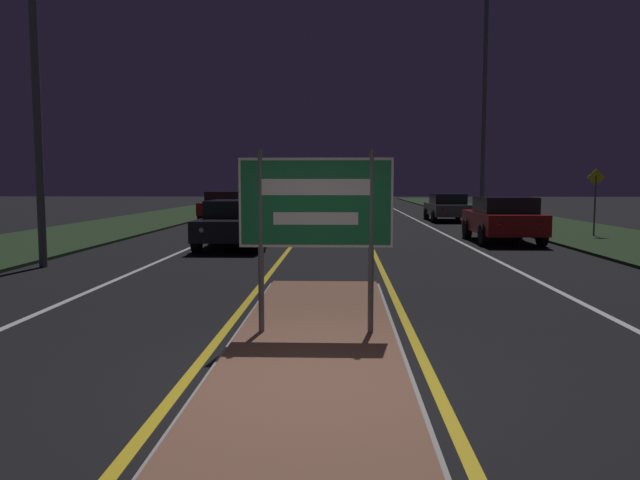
# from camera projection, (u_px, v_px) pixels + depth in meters

# --- Properties ---
(ground_plane) EXTENTS (160.00, 160.00, 0.00)m
(ground_plane) POSITION_uv_depth(u_px,v_px,m) (307.00, 391.00, 5.82)
(ground_plane) COLOR black
(median_island) EXTENTS (2.05, 8.08, 0.10)m
(median_island) POSITION_uv_depth(u_px,v_px,m) (316.00, 336.00, 7.73)
(median_island) COLOR #999993
(median_island) RESTS_ON ground_plane
(verge_left) EXTENTS (5.00, 100.00, 0.08)m
(verge_left) POSITION_uv_depth(u_px,v_px,m) (107.00, 228.00, 26.04)
(verge_left) COLOR #23381E
(verge_left) RESTS_ON ground_plane
(verge_right) EXTENTS (5.00, 100.00, 0.08)m
(verge_right) POSITION_uv_depth(u_px,v_px,m) (567.00, 229.00, 25.39)
(verge_right) COLOR #23381E
(verge_right) RESTS_ON ground_plane
(centre_line_yellow_left) EXTENTS (0.12, 70.00, 0.01)m
(centre_line_yellow_left) POSITION_uv_depth(u_px,v_px,m) (310.00, 222.00, 30.74)
(centre_line_yellow_left) COLOR gold
(centre_line_yellow_left) RESTS_ON ground_plane
(centre_line_yellow_right) EXTENTS (0.12, 70.00, 0.01)m
(centre_line_yellow_right) POSITION_uv_depth(u_px,v_px,m) (360.00, 222.00, 30.65)
(centre_line_yellow_right) COLOR gold
(centre_line_yellow_right) RESTS_ON ground_plane
(lane_line_white_left) EXTENTS (0.12, 70.00, 0.01)m
(lane_line_white_left) POSITION_uv_depth(u_px,v_px,m) (250.00, 222.00, 30.84)
(lane_line_white_left) COLOR silver
(lane_line_white_left) RESTS_ON ground_plane
(lane_line_white_right) EXTENTS (0.12, 70.00, 0.01)m
(lane_line_white_right) POSITION_uv_depth(u_px,v_px,m) (421.00, 222.00, 30.55)
(lane_line_white_right) COLOR silver
(lane_line_white_right) RESTS_ON ground_plane
(edge_line_white_left) EXTENTS (0.10, 70.00, 0.01)m
(edge_line_white_left) POSITION_uv_depth(u_px,v_px,m) (190.00, 222.00, 30.94)
(edge_line_white_left) COLOR silver
(edge_line_white_left) RESTS_ON ground_plane
(edge_line_white_right) EXTENTS (0.10, 70.00, 0.01)m
(edge_line_white_right) POSITION_uv_depth(u_px,v_px,m) (482.00, 222.00, 30.45)
(edge_line_white_right) COLOR silver
(edge_line_white_right) RESTS_ON ground_plane
(highway_sign) EXTENTS (1.88, 0.07, 2.24)m
(highway_sign) POSITION_uv_depth(u_px,v_px,m) (316.00, 209.00, 7.58)
(highway_sign) COLOR #56565B
(highway_sign) RESTS_ON median_island
(streetlight_right_near) EXTENTS (0.63, 0.63, 11.43)m
(streetlight_right_near) POSITION_uv_depth(u_px,v_px,m) (486.00, 42.00, 26.11)
(streetlight_right_near) COLOR #56565B
(streetlight_right_near) RESTS_ON ground_plane
(car_receding_0) EXTENTS (1.99, 4.13, 1.48)m
(car_receding_0) POSITION_uv_depth(u_px,v_px,m) (503.00, 218.00, 20.19)
(car_receding_0) COLOR maroon
(car_receding_0) RESTS_ON ground_plane
(car_receding_1) EXTENTS (1.88, 4.47, 1.38)m
(car_receding_1) POSITION_uv_depth(u_px,v_px,m) (447.00, 207.00, 31.37)
(car_receding_1) COLOR #4C514C
(car_receding_1) RESTS_ON ground_plane
(car_approaching_0) EXTENTS (2.02, 4.23, 1.41)m
(car_approaching_0) POSITION_uv_depth(u_px,v_px,m) (237.00, 223.00, 18.65)
(car_approaching_0) COLOR black
(car_approaching_0) RESTS_ON ground_plane
(car_approaching_1) EXTENTS (2.03, 4.43, 1.48)m
(car_approaching_1) POSITION_uv_depth(u_px,v_px,m) (224.00, 205.00, 31.82)
(car_approaching_1) COLOR maroon
(car_approaching_1) RESTS_ON ground_plane
(car_approaching_2) EXTENTS (1.91, 4.58, 1.35)m
(car_approaching_2) POSITION_uv_depth(u_px,v_px,m) (296.00, 201.00, 40.82)
(car_approaching_2) COLOR #B7B7BC
(car_approaching_2) RESTS_ON ground_plane
(warning_sign) EXTENTS (0.60, 0.06, 2.34)m
(warning_sign) POSITION_uv_depth(u_px,v_px,m) (595.00, 195.00, 21.77)
(warning_sign) COLOR #56565B
(warning_sign) RESTS_ON verge_right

